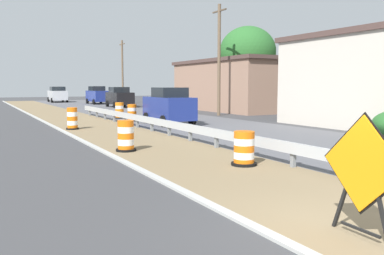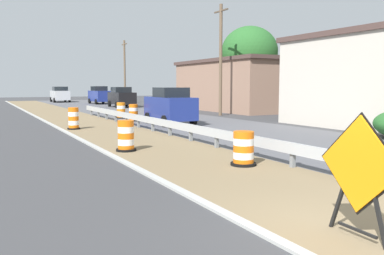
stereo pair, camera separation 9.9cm
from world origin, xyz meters
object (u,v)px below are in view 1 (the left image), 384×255
at_px(traffic_barrel_mid, 72,119).
at_px(utility_pole_far, 122,71).
at_px(traffic_barrel_farther, 132,113).
at_px(car_mid_far_lane, 97,95).
at_px(car_trailing_near_lane, 120,97).
at_px(traffic_barrel_close, 126,137).
at_px(car_lead_far_lane, 57,94).
at_px(utility_pole_mid, 219,58).
at_px(car_lead_near_lane, 169,106).
at_px(warning_sign_diamond, 362,170).
at_px(traffic_barrel_far, 120,111).
at_px(traffic_barrel_nearest, 244,150).

relative_size(traffic_barrel_mid, utility_pole_far, 0.14).
bearing_deg(utility_pole_far, traffic_barrel_farther, -107.69).
bearing_deg(car_mid_far_lane, car_trailing_near_lane, -1.75).
xyz_separation_m(traffic_barrel_close, car_lead_far_lane, (5.65, 44.05, 0.57)).
bearing_deg(car_lead_far_lane, car_trailing_near_lane, -167.47).
bearing_deg(traffic_barrel_farther, utility_pole_mid, 11.11).
bearing_deg(car_lead_near_lane, utility_pole_far, -12.14).
bearing_deg(warning_sign_diamond, car_lead_near_lane, -103.67).
bearing_deg(car_lead_far_lane, utility_pole_mid, -168.04).
relative_size(traffic_barrel_far, utility_pole_far, 0.14).
height_order(traffic_barrel_close, car_lead_near_lane, car_lead_near_lane).
xyz_separation_m(traffic_barrel_far, traffic_barrel_farther, (0.02, -2.43, -0.01)).
bearing_deg(traffic_barrel_mid, warning_sign_diamond, -88.31).
bearing_deg(traffic_barrel_close, traffic_barrel_farther, 68.83).
xyz_separation_m(traffic_barrel_farther, car_trailing_near_lane, (4.70, 16.56, 0.57)).
bearing_deg(utility_pole_mid, utility_pole_far, 88.10).
xyz_separation_m(traffic_barrel_close, car_lead_near_lane, (5.47, 8.09, 0.59)).
height_order(traffic_barrel_nearest, car_mid_far_lane, car_mid_far_lane).
height_order(warning_sign_diamond, car_trailing_near_lane, car_trailing_near_lane).
xyz_separation_m(car_mid_far_lane, utility_pole_mid, (2.82, -23.55, 3.21)).
height_order(car_lead_near_lane, utility_pole_far, utility_pole_far).
bearing_deg(car_mid_far_lane, utility_pole_far, 103.37).
bearing_deg(traffic_barrel_close, car_trailing_near_lane, 71.98).
bearing_deg(utility_pole_mid, car_mid_far_lane, 96.83).
height_order(traffic_barrel_farther, utility_pole_far, utility_pole_far).
relative_size(traffic_barrel_far, car_mid_far_lane, 0.26).
height_order(traffic_barrel_farther, utility_pole_mid, utility_pole_mid).
bearing_deg(warning_sign_diamond, utility_pole_far, -102.17).
height_order(car_mid_far_lane, utility_pole_mid, utility_pole_mid).
xyz_separation_m(warning_sign_diamond, traffic_barrel_farther, (3.92, 20.50, -0.55)).
distance_m(traffic_barrel_far, utility_pole_far, 25.28).
bearing_deg(traffic_barrel_mid, car_trailing_near_lane, 65.20).
distance_m(car_lead_far_lane, utility_pole_far, 10.27).
relative_size(traffic_barrel_mid, traffic_barrel_far, 1.04).
xyz_separation_m(traffic_barrel_mid, utility_pole_far, (12.74, 29.22, 3.66)).
relative_size(traffic_barrel_nearest, traffic_barrel_farther, 0.91).
height_order(traffic_barrel_mid, traffic_barrel_far, traffic_barrel_mid).
distance_m(traffic_barrel_mid, car_lead_far_lane, 36.55).
relative_size(utility_pole_mid, utility_pole_far, 1.03).
height_order(warning_sign_diamond, traffic_barrel_farther, warning_sign_diamond).
bearing_deg(traffic_barrel_mid, car_mid_far_lane, 72.13).
xyz_separation_m(traffic_barrel_close, car_mid_far_lane, (8.99, 36.18, 0.60)).
relative_size(traffic_barrel_nearest, utility_pole_mid, 0.12).
height_order(traffic_barrel_close, car_trailing_near_lane, car_trailing_near_lane).
xyz_separation_m(traffic_barrel_close, traffic_barrel_far, (4.30, 13.59, 0.01)).
height_order(traffic_barrel_nearest, car_lead_far_lane, car_lead_far_lane).
height_order(traffic_barrel_far, car_lead_near_lane, car_lead_near_lane).
xyz_separation_m(traffic_barrel_close, traffic_barrel_mid, (-0.11, 7.96, 0.03)).
bearing_deg(traffic_barrel_farther, car_lead_near_lane, -69.50).
distance_m(traffic_barrel_mid, car_trailing_near_lane, 21.78).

